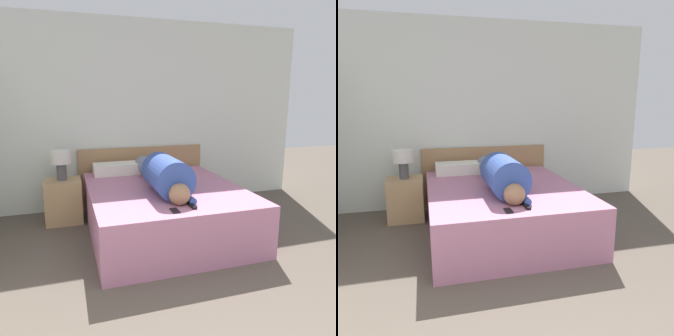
{
  "view_description": "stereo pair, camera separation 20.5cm",
  "coord_description": "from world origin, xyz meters",
  "views": [
    {
      "loc": [
        -0.93,
        -0.6,
        1.54
      ],
      "look_at": [
        0.12,
        2.72,
        0.8
      ],
      "focal_mm": 35.0,
      "sensor_mm": 36.0,
      "label": 1
    },
    {
      "loc": [
        -0.74,
        -0.65,
        1.54
      ],
      "look_at": [
        0.12,
        2.72,
        0.8
      ],
      "focal_mm": 35.0,
      "sensor_mm": 36.0,
      "label": 2
    }
  ],
  "objects": [
    {
      "name": "nightstand",
      "position": [
        -0.99,
        3.55,
        0.27
      ],
      "size": [
        0.44,
        0.39,
        0.54
      ],
      "color": "tan",
      "rests_on": "ground_plane"
    },
    {
      "name": "cell_phone",
      "position": [
        -0.03,
        2.05,
        0.55
      ],
      "size": [
        0.06,
        0.13,
        0.01
      ],
      "color": "black",
      "rests_on": "bed"
    },
    {
      "name": "tv_remote",
      "position": [
        0.16,
        2.11,
        0.56
      ],
      "size": [
        0.04,
        0.15,
        0.02
      ],
      "color": "black",
      "rests_on": "bed"
    },
    {
      "name": "headboard",
      "position": [
        0.12,
        3.95,
        0.43
      ],
      "size": [
        1.8,
        0.04,
        0.85
      ],
      "color": "#A37A51",
      "rests_on": "ground_plane"
    },
    {
      "name": "pillow_near_headboard",
      "position": [
        -0.29,
        3.67,
        0.62
      ],
      "size": [
        0.61,
        0.31,
        0.14
      ],
      "color": "silver",
      "rests_on": "bed"
    },
    {
      "name": "bed",
      "position": [
        0.12,
        2.87,
        0.27
      ],
      "size": [
        1.68,
        2.0,
        0.55
      ],
      "color": "#B2708E",
      "rests_on": "ground_plane"
    },
    {
      "name": "table_lamp",
      "position": [
        -0.99,
        3.55,
        0.79
      ],
      "size": [
        0.25,
        0.25,
        0.37
      ],
      "color": "#4C4C51",
      "rests_on": "nightstand"
    },
    {
      "name": "wall_back",
      "position": [
        0.0,
        4.02,
        1.3
      ],
      "size": [
        5.18,
        0.06,
        2.6
      ],
      "color": "silver",
      "rests_on": "ground_plane"
    },
    {
      "name": "person_lying",
      "position": [
        0.07,
        2.75,
        0.72
      ],
      "size": [
        0.4,
        1.63,
        0.4
      ],
      "color": "#936B4C",
      "rests_on": "bed"
    }
  ]
}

